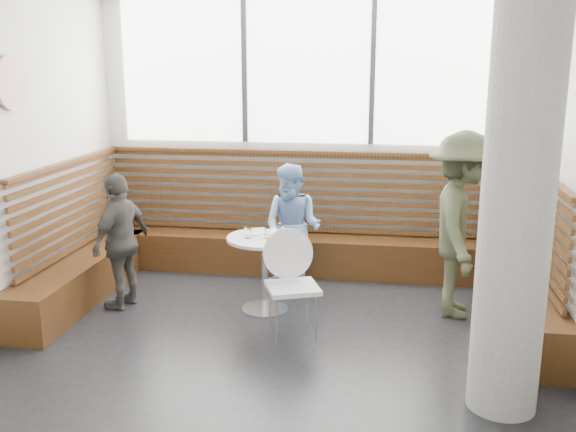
% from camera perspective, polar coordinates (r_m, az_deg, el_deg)
% --- Properties ---
extents(room, '(5.00, 5.00, 3.20)m').
position_cam_1_polar(room, '(5.27, -1.69, 3.86)').
color(room, silver).
rests_on(room, ground).
extents(booth, '(5.00, 2.50, 1.44)m').
position_cam_1_polar(booth, '(7.24, 0.95, -3.15)').
color(booth, '#3C230F').
rests_on(booth, ground).
extents(concrete_column, '(0.50, 0.50, 3.20)m').
position_cam_1_polar(concrete_column, '(4.67, 19.78, 1.80)').
color(concrete_column, gray).
rests_on(concrete_column, ground).
extents(wall_art, '(0.03, 0.50, 0.50)m').
position_cam_1_polar(wall_art, '(6.48, -23.37, 10.81)').
color(wall_art, white).
rests_on(wall_art, room).
extents(cafe_table, '(0.76, 0.76, 0.78)m').
position_cam_1_polar(cafe_table, '(6.48, -2.08, -3.76)').
color(cafe_table, silver).
rests_on(cafe_table, ground).
extents(cafe_chair, '(0.47, 0.46, 0.99)m').
position_cam_1_polar(cafe_chair, '(5.91, 0.52, -5.24)').
color(cafe_chair, white).
rests_on(cafe_chair, ground).
extents(adult_man, '(0.77, 1.24, 1.85)m').
position_cam_1_polar(adult_man, '(6.52, 15.16, -0.78)').
color(adult_man, '#3D432C').
rests_on(adult_man, ground).
extents(child_back, '(0.81, 0.71, 1.41)m').
position_cam_1_polar(child_back, '(7.09, 0.42, -1.03)').
color(child_back, '#7CA4D7').
rests_on(child_back, ground).
extents(child_left, '(0.54, 0.88, 1.40)m').
position_cam_1_polar(child_left, '(6.79, -14.60, -2.16)').
color(child_left, '#494642').
rests_on(child_left, ground).
extents(plate_near, '(0.18, 0.18, 0.01)m').
position_cam_1_polar(plate_near, '(6.53, -2.94, -1.54)').
color(plate_near, white).
rests_on(plate_near, cafe_table).
extents(plate_far, '(0.20, 0.20, 0.01)m').
position_cam_1_polar(plate_far, '(6.57, -1.30, -1.43)').
color(plate_far, white).
rests_on(plate_far, cafe_table).
extents(glass_left, '(0.07, 0.07, 0.11)m').
position_cam_1_polar(glass_left, '(6.37, -3.56, -1.45)').
color(glass_left, white).
rests_on(glass_left, cafe_table).
extents(glass_mid, '(0.06, 0.06, 0.10)m').
position_cam_1_polar(glass_mid, '(6.36, -1.83, -1.52)').
color(glass_mid, white).
rests_on(glass_mid, cafe_table).
extents(glass_right, '(0.07, 0.07, 0.11)m').
position_cam_1_polar(glass_right, '(6.43, -0.67, -1.30)').
color(glass_right, white).
rests_on(glass_right, cafe_table).
extents(menu_card, '(0.22, 0.19, 0.00)m').
position_cam_1_polar(menu_card, '(6.23, -1.52, -2.31)').
color(menu_card, '#A5C64C').
rests_on(menu_card, cafe_table).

